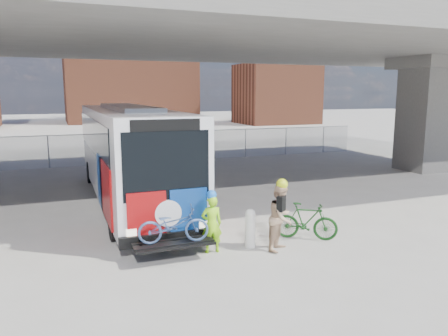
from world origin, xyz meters
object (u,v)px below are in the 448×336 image
bus (129,147)px  cyclist_hivis (212,223)px  bollard (250,227)px  cyclist_tan (281,217)px  bike_parked (306,221)px

bus → cyclist_hivis: bearing=-80.2°
bollard → cyclist_tan: size_ratio=0.55×
cyclist_tan → bike_parked: (1.08, 0.49, -0.38)m
bollard → cyclist_hivis: 1.14m
cyclist_hivis → bike_parked: (2.87, 0.00, -0.27)m
cyclist_tan → bike_parked: bearing=-15.1°
bollard → bus: bearing=109.2°
bus → bike_parked: size_ratio=7.30×
bus → bike_parked: 7.62m
bike_parked → bollard: bearing=124.4°
bollard → bike_parked: 1.76m
cyclist_tan → bike_parked: 1.25m
bus → bike_parked: bus is taller
cyclist_hivis → bike_parked: bearing=-175.1°
bus → bollard: 6.87m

